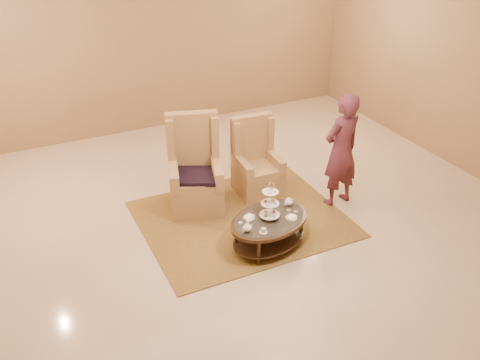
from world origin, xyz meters
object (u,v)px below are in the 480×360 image
armchair_left (195,177)px  armchair_right (256,168)px  person (341,151)px  tea_table (269,223)px

armchair_left → armchair_right: 0.98m
armchair_left → person: bearing=-7.3°
armchair_right → person: bearing=-38.5°
armchair_right → tea_table: bearing=-106.6°
tea_table → armchair_left: bearing=92.0°
armchair_right → armchair_left: bearing=-177.0°
armchair_left → armchair_right: (0.98, -0.01, -0.07)m
tea_table → armchair_left: size_ratio=0.96×
tea_table → armchair_left: (-0.48, 1.38, 0.12)m
tea_table → armchair_right: size_ratio=1.12×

